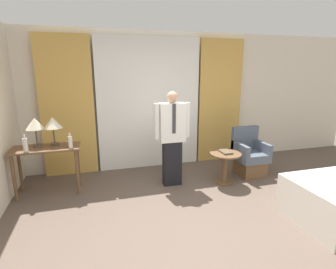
% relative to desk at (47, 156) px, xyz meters
% --- Properties ---
extents(ground_plane, '(16.00, 16.00, 0.00)m').
position_rel_desk_xyz_m(ground_plane, '(1.85, -1.84, -0.63)').
color(ground_plane, brown).
extents(wall_back, '(10.00, 0.06, 2.70)m').
position_rel_desk_xyz_m(wall_back, '(1.85, 0.89, 0.72)').
color(wall_back, silver).
rests_on(wall_back, ground_plane).
extents(curtain_sheer_center, '(2.05, 0.06, 2.58)m').
position_rel_desk_xyz_m(curtain_sheer_center, '(1.85, 0.76, 0.66)').
color(curtain_sheer_center, white).
rests_on(curtain_sheer_center, ground_plane).
extents(curtain_drape_left, '(0.95, 0.06, 2.58)m').
position_rel_desk_xyz_m(curtain_drape_left, '(0.31, 0.76, 0.66)').
color(curtain_drape_left, gold).
rests_on(curtain_drape_left, ground_plane).
extents(curtain_drape_right, '(0.95, 0.06, 2.58)m').
position_rel_desk_xyz_m(curtain_drape_right, '(3.39, 0.76, 0.66)').
color(curtain_drape_right, gold).
rests_on(curtain_drape_right, ground_plane).
extents(desk, '(1.02, 0.49, 0.77)m').
position_rel_desk_xyz_m(desk, '(0.00, 0.00, 0.00)').
color(desk, brown).
rests_on(desk, ground_plane).
extents(table_lamp_left, '(0.28, 0.28, 0.46)m').
position_rel_desk_xyz_m(table_lamp_left, '(-0.13, 0.08, 0.50)').
color(table_lamp_left, '#4C4238').
rests_on(table_lamp_left, desk).
extents(table_lamp_right, '(0.28, 0.28, 0.46)m').
position_rel_desk_xyz_m(table_lamp_right, '(0.13, 0.08, 0.50)').
color(table_lamp_right, '#4C4238').
rests_on(table_lamp_right, desk).
extents(bottle_near_edge, '(0.06, 0.06, 0.24)m').
position_rel_desk_xyz_m(bottle_near_edge, '(0.39, -0.15, 0.24)').
color(bottle_near_edge, silver).
rests_on(bottle_near_edge, desk).
extents(bottle_by_lamp, '(0.07, 0.07, 0.26)m').
position_rel_desk_xyz_m(bottle_by_lamp, '(-0.24, -0.17, 0.25)').
color(bottle_by_lamp, silver).
rests_on(bottle_by_lamp, desk).
extents(person, '(0.62, 0.21, 1.62)m').
position_rel_desk_xyz_m(person, '(2.01, -0.24, 0.25)').
color(person, black).
rests_on(person, ground_plane).
extents(armchair, '(0.54, 0.57, 0.90)m').
position_rel_desk_xyz_m(armchair, '(3.56, -0.21, -0.28)').
color(armchair, brown).
rests_on(armchair, ground_plane).
extents(side_table, '(0.54, 0.54, 0.56)m').
position_rel_desk_xyz_m(side_table, '(2.92, -0.45, -0.25)').
color(side_table, brown).
rests_on(side_table, ground_plane).
extents(book, '(0.16, 0.26, 0.03)m').
position_rel_desk_xyz_m(book, '(2.93, -0.43, -0.06)').
color(book, brown).
rests_on(book, side_table).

